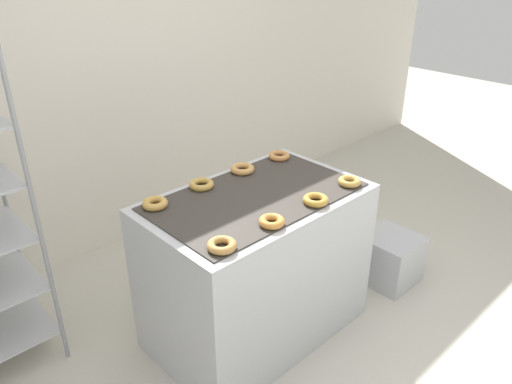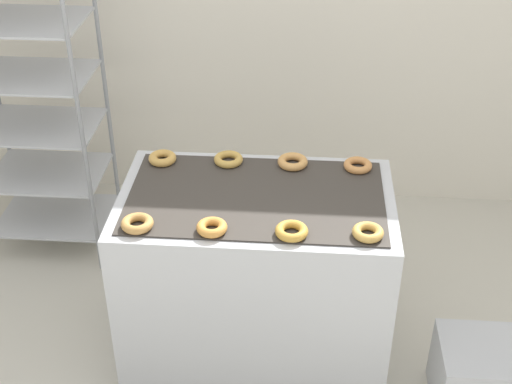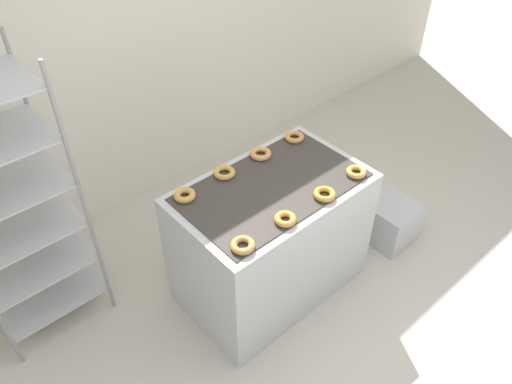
{
  "view_description": "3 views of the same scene",
  "coord_description": "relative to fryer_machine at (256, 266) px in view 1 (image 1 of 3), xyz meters",
  "views": [
    {
      "loc": [
        -1.62,
        -1.09,
        2.13
      ],
      "look_at": [
        0.0,
        0.62,
        0.94
      ],
      "focal_mm": 35.0,
      "sensor_mm": 36.0,
      "label": 1
    },
    {
      "loc": [
        0.2,
        -1.97,
        2.61
      ],
      "look_at": [
        0.0,
        0.62,
        0.94
      ],
      "focal_mm": 50.0,
      "sensor_mm": 36.0,
      "label": 2
    },
    {
      "loc": [
        -1.61,
        -1.05,
        2.84
      ],
      "look_at": [
        0.0,
        0.77,
        0.77
      ],
      "focal_mm": 35.0,
      "sensor_mm": 36.0,
      "label": 3
    }
  ],
  "objects": [
    {
      "name": "glaze_bin",
      "position": [
        1.01,
        -0.27,
        -0.29
      ],
      "size": [
        0.35,
        0.36,
        0.34
      ],
      "color": "#B7BABF",
      "rests_on": "ground_plane"
    },
    {
      "name": "fryer_machine",
      "position": [
        0.0,
        0.0,
        0.0
      ],
      "size": [
        1.21,
        0.75,
        0.92
      ],
      "color": "#B7BABF",
      "rests_on": "ground_plane"
    },
    {
      "name": "donut_far_midright",
      "position": [
        0.15,
        0.27,
        0.48
      ],
      "size": [
        0.14,
        0.14,
        0.04
      ],
      "primitive_type": "torus",
      "color": "tan",
      "rests_on": "fryer_machine"
    },
    {
      "name": "wall_back",
      "position": [
        -0.0,
        1.5,
        0.94
      ],
      "size": [
        8.0,
        0.05,
        2.8
      ],
      "color": "silver",
      "rests_on": "ground_plane"
    },
    {
      "name": "donut_near_midright",
      "position": [
        0.16,
        -0.27,
        0.48
      ],
      "size": [
        0.13,
        0.13,
        0.04
      ],
      "primitive_type": "torus",
      "color": "gold",
      "rests_on": "fryer_machine"
    },
    {
      "name": "donut_far_right",
      "position": [
        0.45,
        0.27,
        0.48
      ],
      "size": [
        0.13,
        0.13,
        0.04
      ],
      "primitive_type": "torus",
      "color": "#C78347",
      "rests_on": "fryer_machine"
    },
    {
      "name": "donut_near_right",
      "position": [
        0.47,
        -0.26,
        0.48
      ],
      "size": [
        0.13,
        0.13,
        0.04
      ],
      "primitive_type": "torus",
      "color": "gold",
      "rests_on": "fryer_machine"
    },
    {
      "name": "donut_near_left",
      "position": [
        -0.46,
        -0.27,
        0.48
      ],
      "size": [
        0.13,
        0.13,
        0.04
      ],
      "primitive_type": "torus",
      "color": "#BB8746",
      "rests_on": "fryer_machine"
    },
    {
      "name": "donut_near_midleft",
      "position": [
        -0.16,
        -0.27,
        0.48
      ],
      "size": [
        0.13,
        0.13,
        0.04
      ],
      "primitive_type": "torus",
      "color": "#CF8B3C",
      "rests_on": "fryer_machine"
    },
    {
      "name": "donut_far_midleft",
      "position": [
        -0.15,
        0.28,
        0.48
      ],
      "size": [
        0.14,
        0.14,
        0.04
      ],
      "primitive_type": "torus",
      "color": "#BF9444",
      "rests_on": "fryer_machine"
    },
    {
      "name": "donut_far_left",
      "position": [
        -0.46,
        0.26,
        0.48
      ],
      "size": [
        0.13,
        0.13,
        0.04
      ],
      "primitive_type": "torus",
      "color": "#C69547",
      "rests_on": "fryer_machine"
    }
  ]
}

